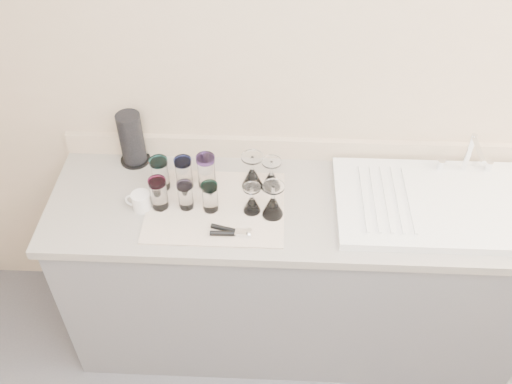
{
  "coord_description": "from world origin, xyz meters",
  "views": [
    {
      "loc": [
        -0.11,
        -0.45,
        2.53
      ],
      "look_at": [
        -0.18,
        1.15,
        1.0
      ],
      "focal_mm": 40.0,
      "sensor_mm": 36.0,
      "label": 1
    }
  ],
  "objects_px": {
    "goblet_front_left": "(252,203)",
    "can_opener": "(231,232)",
    "white_mug": "(141,201)",
    "sink_unit": "(439,203)",
    "goblet_back_left": "(252,176)",
    "tumbler_blue": "(185,195)",
    "tumbler_lavender": "(210,197)",
    "tumbler_cyan": "(184,173)",
    "tumbler_teal": "(160,173)",
    "goblet_front_right": "(273,205)",
    "paper_towel_roll": "(132,139)",
    "goblet_back_right": "(271,179)",
    "tumbler_purple": "(206,171)",
    "tumbler_magenta": "(159,193)"
  },
  "relations": [
    {
      "from": "goblet_front_left",
      "to": "paper_towel_roll",
      "type": "relative_size",
      "value": 0.52
    },
    {
      "from": "goblet_back_right",
      "to": "can_opener",
      "type": "bearing_deg",
      "value": -118.94
    },
    {
      "from": "goblet_front_right",
      "to": "paper_towel_roll",
      "type": "bearing_deg",
      "value": 153.09
    },
    {
      "from": "sink_unit",
      "to": "paper_towel_roll",
      "type": "bearing_deg",
      "value": 169.77
    },
    {
      "from": "tumbler_magenta",
      "to": "white_mug",
      "type": "relative_size",
      "value": 1.28
    },
    {
      "from": "goblet_front_left",
      "to": "can_opener",
      "type": "xyz_separation_m",
      "value": [
        -0.07,
        -0.13,
        -0.03
      ]
    },
    {
      "from": "goblet_back_right",
      "to": "tumbler_lavender",
      "type": "bearing_deg",
      "value": -150.43
    },
    {
      "from": "tumbler_magenta",
      "to": "goblet_front_right",
      "type": "relative_size",
      "value": 0.92
    },
    {
      "from": "goblet_back_left",
      "to": "goblet_front_right",
      "type": "bearing_deg",
      "value": -61.26
    },
    {
      "from": "white_mug",
      "to": "paper_towel_roll",
      "type": "bearing_deg",
      "value": 105.89
    },
    {
      "from": "tumbler_teal",
      "to": "tumbler_cyan",
      "type": "bearing_deg",
      "value": 4.72
    },
    {
      "from": "tumbler_lavender",
      "to": "goblet_front_left",
      "type": "height_order",
      "value": "tumbler_lavender"
    },
    {
      "from": "tumbler_blue",
      "to": "paper_towel_roll",
      "type": "height_order",
      "value": "paper_towel_roll"
    },
    {
      "from": "can_opener",
      "to": "white_mug",
      "type": "height_order",
      "value": "white_mug"
    },
    {
      "from": "goblet_front_left",
      "to": "goblet_back_right",
      "type": "bearing_deg",
      "value": 61.94
    },
    {
      "from": "goblet_front_left",
      "to": "white_mug",
      "type": "relative_size",
      "value": 1.14
    },
    {
      "from": "tumbler_cyan",
      "to": "paper_towel_roll",
      "type": "distance_m",
      "value": 0.29
    },
    {
      "from": "tumbler_blue",
      "to": "tumbler_cyan",
      "type": "bearing_deg",
      "value": 100.15
    },
    {
      "from": "tumbler_teal",
      "to": "tumbler_magenta",
      "type": "height_order",
      "value": "tumbler_teal"
    },
    {
      "from": "sink_unit",
      "to": "goblet_front_right",
      "type": "bearing_deg",
      "value": -173.19
    },
    {
      "from": "tumbler_blue",
      "to": "goblet_back_left",
      "type": "bearing_deg",
      "value": 27.41
    },
    {
      "from": "tumbler_blue",
      "to": "goblet_front_left",
      "type": "xyz_separation_m",
      "value": [
        0.26,
        -0.01,
        -0.02
      ]
    },
    {
      "from": "tumbler_lavender",
      "to": "can_opener",
      "type": "bearing_deg",
      "value": -55.57
    },
    {
      "from": "sink_unit",
      "to": "tumbler_teal",
      "type": "distance_m",
      "value": 1.13
    },
    {
      "from": "tumbler_blue",
      "to": "can_opener",
      "type": "distance_m",
      "value": 0.24
    },
    {
      "from": "tumbler_purple",
      "to": "tumbler_blue",
      "type": "bearing_deg",
      "value": -118.65
    },
    {
      "from": "tumbler_teal",
      "to": "tumbler_cyan",
      "type": "height_order",
      "value": "tumbler_teal"
    },
    {
      "from": "tumbler_blue",
      "to": "paper_towel_roll",
      "type": "distance_m",
      "value": 0.39
    },
    {
      "from": "white_mug",
      "to": "paper_towel_roll",
      "type": "xyz_separation_m",
      "value": [
        -0.08,
        0.29,
        0.08
      ]
    },
    {
      "from": "tumbler_cyan",
      "to": "can_opener",
      "type": "relative_size",
      "value": 0.9
    },
    {
      "from": "tumbler_teal",
      "to": "paper_towel_roll",
      "type": "distance_m",
      "value": 0.23
    },
    {
      "from": "tumbler_blue",
      "to": "goblet_front_right",
      "type": "relative_size",
      "value": 0.81
    },
    {
      "from": "goblet_front_right",
      "to": "paper_towel_roll",
      "type": "height_order",
      "value": "paper_towel_roll"
    },
    {
      "from": "goblet_front_right",
      "to": "can_opener",
      "type": "xyz_separation_m",
      "value": [
        -0.16,
        -0.11,
        -0.04
      ]
    },
    {
      "from": "tumbler_teal",
      "to": "goblet_front_right",
      "type": "height_order",
      "value": "goblet_front_right"
    },
    {
      "from": "sink_unit",
      "to": "tumbler_teal",
      "type": "relative_size",
      "value": 5.58
    },
    {
      "from": "goblet_back_right",
      "to": "tumbler_purple",
      "type": "bearing_deg",
      "value": 179.44
    },
    {
      "from": "tumbler_purple",
      "to": "goblet_back_left",
      "type": "height_order",
      "value": "goblet_back_left"
    },
    {
      "from": "tumbler_cyan",
      "to": "goblet_front_left",
      "type": "relative_size",
      "value": 1.15
    },
    {
      "from": "tumbler_magenta",
      "to": "goblet_front_left",
      "type": "height_order",
      "value": "tumbler_magenta"
    },
    {
      "from": "goblet_back_left",
      "to": "goblet_front_left",
      "type": "xyz_separation_m",
      "value": [
        0.01,
        -0.14,
        -0.01
      ]
    },
    {
      "from": "tumbler_cyan",
      "to": "tumbler_magenta",
      "type": "bearing_deg",
      "value": -124.38
    },
    {
      "from": "goblet_back_left",
      "to": "goblet_back_right",
      "type": "height_order",
      "value": "goblet_back_left"
    },
    {
      "from": "tumbler_teal",
      "to": "can_opener",
      "type": "relative_size",
      "value": 0.92
    },
    {
      "from": "goblet_back_right",
      "to": "can_opener",
      "type": "height_order",
      "value": "goblet_back_right"
    },
    {
      "from": "tumbler_cyan",
      "to": "tumbler_purple",
      "type": "height_order",
      "value": "tumbler_purple"
    },
    {
      "from": "sink_unit",
      "to": "goblet_back_left",
      "type": "height_order",
      "value": "sink_unit"
    },
    {
      "from": "tumbler_cyan",
      "to": "goblet_front_right",
      "type": "xyz_separation_m",
      "value": [
        0.37,
        -0.15,
        -0.02
      ]
    },
    {
      "from": "tumbler_magenta",
      "to": "goblet_front_right",
      "type": "distance_m",
      "value": 0.45
    },
    {
      "from": "tumbler_blue",
      "to": "tumbler_lavender",
      "type": "relative_size",
      "value": 0.94
    }
  ]
}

